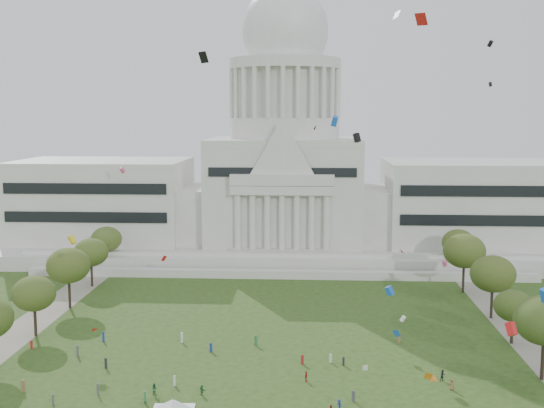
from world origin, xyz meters
TOP-DOWN VIEW (x-y plane):
  - capitol at (0.00, 113.59)m, footprint 160.00×64.50m
  - path_left at (-48.00, 30.00)m, footprint 8.00×160.00m
  - path_right at (48.00, 30.00)m, footprint 8.00×160.00m
  - row_tree_l_3 at (-44.09, 33.92)m, footprint 8.12×8.12m
  - row_tree_r_3 at (44.40, 34.48)m, footprint 7.01×7.01m
  - row_tree_l_4 at (-44.08, 52.42)m, footprint 9.29×9.29m
  - row_tree_r_4 at (44.76, 50.04)m, footprint 9.19×9.19m
  - row_tree_l_5 at (-45.22, 71.01)m, footprint 8.33×8.33m
  - row_tree_r_5 at (43.49, 70.19)m, footprint 9.82×9.82m
  - row_tree_l_6 at (-46.87, 89.14)m, footprint 8.19×8.19m
  - row_tree_r_6 at (45.96, 88.13)m, footprint 8.42×8.42m
  - event_tent at (-10.56, -2.83)m, footprint 8.24×8.24m
  - person_0 at (29.13, 12.50)m, footprint 1.02×0.96m
  - person_2 at (28.44, 15.95)m, footprint 1.04×0.86m
  - person_3 at (11.74, 4.62)m, footprint 1.00×1.10m
  - person_5 at (-8.45, 8.50)m, footprint 1.45×1.40m
  - person_8 at (-15.57, 8.22)m, footprint 1.05×0.89m
  - person_10 at (7.03, 14.57)m, footprint 0.78×1.09m
  - distant_crowd at (-14.84, 14.98)m, footprint 66.40×38.16m
  - kite_swarm at (0.97, 5.00)m, footprint 78.75×109.99m

SIDE VIEW (x-z plane):
  - path_left at x=-48.00m, z-range 0.00..0.04m
  - path_right at x=48.00m, z-range 0.00..0.04m
  - person_3 at x=11.74m, z-range 0.00..1.53m
  - person_5 at x=-8.45m, z-range 0.00..1.56m
  - person_10 at x=7.03m, z-range 0.00..1.67m
  - distant_crowd at x=-14.84m, z-range -0.10..1.85m
  - person_0 at x=29.13m, z-range 0.00..1.76m
  - person_2 at x=28.44m, z-range 0.00..1.84m
  - person_8 at x=-15.57m, z-range 0.00..1.85m
  - event_tent at x=-10.56m, z-range 1.19..5.52m
  - row_tree_r_3 at x=44.40m, z-range 2.09..12.07m
  - row_tree_l_3 at x=-44.09m, z-range 2.43..13.98m
  - row_tree_l_6 at x=-46.87m, z-range 2.45..14.09m
  - row_tree_l_5 at x=-45.22m, z-range 2.49..14.34m
  - row_tree_r_6 at x=45.96m, z-range 2.52..14.49m
  - row_tree_r_4 at x=44.76m, z-range 2.76..15.82m
  - row_tree_l_4 at x=-44.08m, z-range 2.79..16.00m
  - row_tree_r_5 at x=43.49m, z-range 2.95..16.91m
  - capitol at x=0.00m, z-range -23.35..67.95m
  - kite_swarm at x=0.97m, z-range -4.97..59.61m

